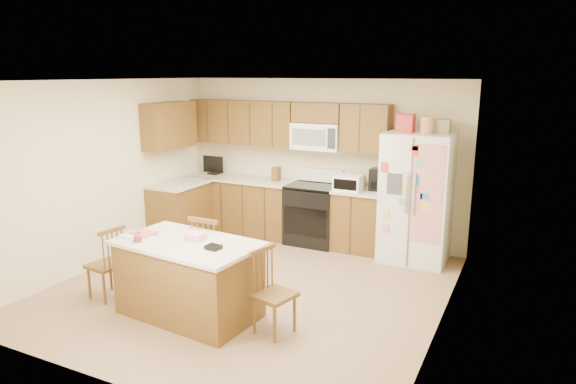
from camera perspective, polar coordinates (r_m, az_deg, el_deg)
The scene contains 9 objects.
ground at distance 6.44m, azimuth -4.14°, elevation -10.57°, with size 4.50×4.50×0.00m, color #886F57.
room_shell at distance 6.01m, azimuth -4.36°, elevation 2.11°, with size 4.60×4.60×2.52m.
cabinetry at distance 8.12m, azimuth -3.91°, elevation 1.21°, with size 3.36×1.56×2.15m.
stove at distance 7.92m, azimuth 2.84°, elevation -2.35°, with size 0.76×0.65×1.13m.
refrigerator at distance 7.30m, azimuth 14.09°, elevation -0.46°, with size 0.90×0.79×2.04m.
island at distance 5.71m, azimuth -10.97°, elevation -9.36°, with size 1.61×1.04×0.93m.
windsor_chair_left at distance 6.37m, azimuth -19.44°, elevation -7.61°, with size 0.40×0.41×0.87m.
windsor_chair_back at distance 6.20m, azimuth -8.55°, elevation -7.11°, with size 0.42×0.40×0.96m.
windsor_chair_right at distance 5.26m, azimuth -1.71°, elevation -11.23°, with size 0.44×0.46×0.88m.
Camera 1 is at (2.99, -5.09, 2.58)m, focal length 32.00 mm.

